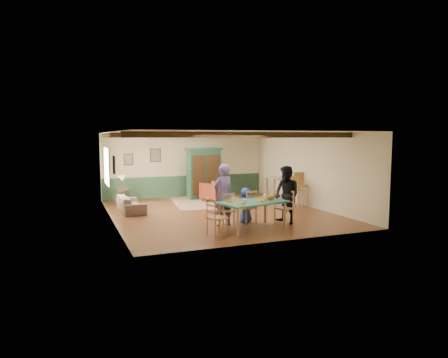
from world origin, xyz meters
name	(u,v)px	position (x,y,z in m)	size (l,w,h in m)	color
floor	(219,213)	(0.00, 0.00, 0.00)	(8.00, 8.00, 0.00)	#562D18
wall_back	(186,165)	(0.00, 4.00, 1.35)	(7.00, 0.02, 2.70)	beige
wall_left	(111,177)	(-3.50, 0.00, 1.35)	(0.02, 8.00, 2.70)	beige
wall_right	(308,170)	(3.50, 0.00, 1.35)	(0.02, 8.00, 2.70)	beige
ceiling	(219,132)	(0.00, 0.00, 2.70)	(7.00, 8.00, 0.02)	white
wainscot_back	(186,186)	(0.00, 3.98, 0.45)	(6.95, 0.03, 0.90)	#223F2B
ceiling_beam_front	(249,135)	(0.00, -2.30, 2.61)	(6.95, 0.16, 0.16)	black
ceiling_beam_mid	(215,135)	(0.00, 0.40, 2.61)	(6.95, 0.16, 0.16)	black
ceiling_beam_back	(192,135)	(0.00, 3.00, 2.61)	(6.95, 0.16, 0.16)	black
window_left	(107,166)	(-3.47, 1.70, 1.55)	(0.06, 1.60, 1.30)	white
picture_left_wall	(114,165)	(-3.47, -0.60, 1.75)	(0.04, 0.42, 0.52)	gray
picture_back_a	(155,155)	(-1.30, 3.97, 1.80)	(0.45, 0.04, 0.55)	gray
picture_back_b	(128,159)	(-2.40, 3.97, 1.65)	(0.38, 0.04, 0.48)	gray
dining_table	(253,215)	(-0.01, -2.61, 0.39)	(1.86, 1.04, 0.78)	#206758
dining_chair_far_left	(225,209)	(-0.59, -1.98, 0.49)	(0.44, 0.46, 0.98)	#A37651
dining_chair_far_right	(247,206)	(0.21, -1.78, 0.49)	(0.44, 0.46, 0.98)	#A37651
dining_chair_end_left	(217,217)	(-1.17, -2.89, 0.49)	(0.44, 0.46, 0.98)	#A37651
dining_chair_end_right	(284,207)	(1.15, -2.32, 0.49)	(0.44, 0.46, 0.98)	#A37651
person_man	(223,195)	(-0.61, -1.90, 0.89)	(0.65, 0.43, 1.79)	slate
person_woman	(287,195)	(1.25, -2.30, 0.85)	(0.83, 0.65, 1.71)	black
person_child	(246,205)	(0.19, -1.70, 0.52)	(0.51, 0.33, 1.04)	#263E9B
cat	(271,197)	(0.57, -2.57, 0.87)	(0.37, 0.15, 0.19)	#C47022
place_setting_near_left	(242,203)	(-0.50, -2.99, 0.83)	(0.41, 0.31, 0.11)	gold
place_setting_near_center	(262,200)	(0.15, -2.83, 0.83)	(0.41, 0.31, 0.11)	gold
place_setting_far_left	(231,200)	(-0.63, -2.49, 0.83)	(0.41, 0.31, 0.11)	gold
place_setting_far_right	(262,197)	(0.48, -2.22, 0.83)	(0.41, 0.31, 0.11)	gold
area_rug	(210,202)	(0.48, 2.30, 0.01)	(2.86, 3.40, 0.01)	beige
armoire	(204,173)	(0.56, 3.23, 1.05)	(1.49, 0.60, 2.11)	#143320
armchair	(213,191)	(0.69, 2.45, 0.38)	(0.82, 0.85, 0.77)	#531A10
sofa	(131,204)	(-2.74, 1.32, 0.27)	(1.83, 0.72, 0.54)	#3C2D25
end_table	(123,197)	(-2.80, 2.99, 0.29)	(0.46, 0.46, 0.57)	black
table_lamp	(122,182)	(-2.80, 2.99, 0.83)	(0.29, 0.29, 0.52)	beige
counter_table	(283,191)	(2.81, 0.61, 0.53)	(1.27, 0.74, 1.06)	tan
bar_stool_left	(296,193)	(2.79, -0.36, 0.57)	(0.41, 0.45, 1.15)	#A87A41
bar_stool_right	(302,190)	(3.22, -0.03, 0.63)	(0.45, 0.49, 1.26)	#A87A41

